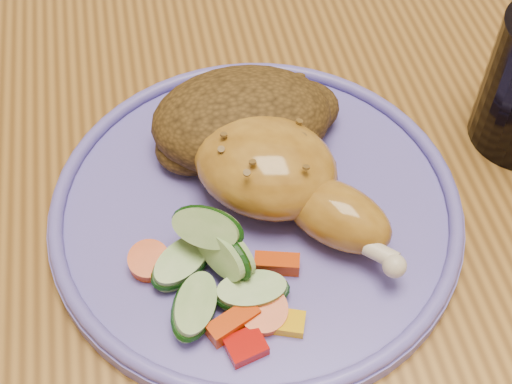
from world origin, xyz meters
The scene contains 6 objects.
dining_table centered at (0.00, 0.00, 0.67)m, with size 0.90×1.40×0.75m.
plate centered at (-0.09, -0.06, 0.76)m, with size 0.28×0.28×0.01m, color #5F55B5.
plate_rim centered at (-0.09, -0.06, 0.77)m, with size 0.28×0.28×0.01m, color #5F55B5.
chicken_leg centered at (-0.07, -0.05, 0.79)m, with size 0.14×0.16×0.05m.
rice_pilaf centered at (-0.09, 0.00, 0.78)m, with size 0.14×0.09×0.06m.
vegetable_pile centered at (-0.13, -0.11, 0.78)m, with size 0.11×0.11×0.05m.
Camera 1 is at (-0.15, -0.34, 1.15)m, focal length 50.00 mm.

